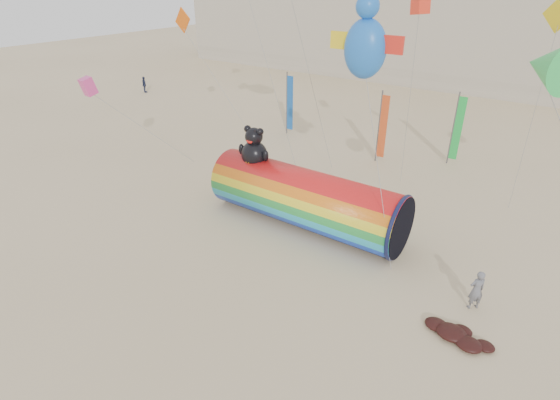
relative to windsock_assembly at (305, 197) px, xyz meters
The scene contains 5 objects.
ground 4.12m from the windsock_assembly, 99.02° to the right, with size 160.00×160.00×0.00m, color #CCB58C.
windsock_assembly is the anchor object (origin of this frame).
kite_handler 9.54m from the windsock_assembly, 10.52° to the right, with size 0.66×0.44×1.82m, color slate.
fabric_bundle 10.18m from the windsock_assembly, 22.68° to the right, with size 2.62×1.35×0.41m.
festival_banners 12.28m from the windsock_assembly, 98.89° to the left, with size 14.01×2.73×5.20m.
Camera 1 is at (11.51, -14.06, 12.35)m, focal length 28.00 mm.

